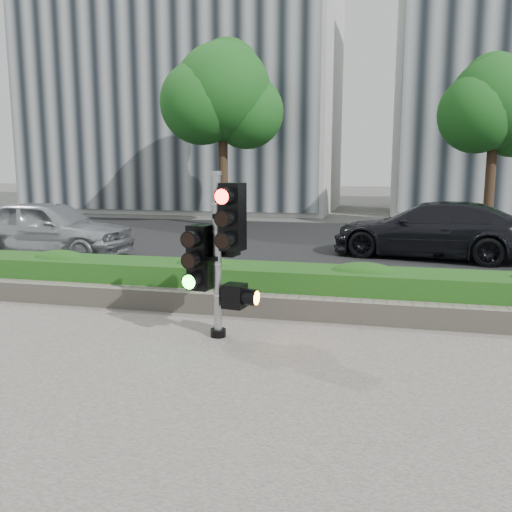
# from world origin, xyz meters

# --- Properties ---
(ground) EXTENTS (120.00, 120.00, 0.00)m
(ground) POSITION_xyz_m (0.00, 0.00, 0.00)
(ground) COLOR #51514C
(ground) RESTS_ON ground
(sidewalk) EXTENTS (16.00, 11.00, 0.03)m
(sidewalk) POSITION_xyz_m (0.00, -2.50, 0.01)
(sidewalk) COLOR #9E9389
(sidewalk) RESTS_ON ground
(road) EXTENTS (60.00, 13.00, 0.02)m
(road) POSITION_xyz_m (0.00, 10.00, 0.01)
(road) COLOR black
(road) RESTS_ON ground
(curb) EXTENTS (60.00, 0.25, 0.12)m
(curb) POSITION_xyz_m (0.00, 3.15, 0.06)
(curb) COLOR gray
(curb) RESTS_ON ground
(stone_wall) EXTENTS (12.00, 0.32, 0.34)m
(stone_wall) POSITION_xyz_m (0.00, 1.90, 0.20)
(stone_wall) COLOR gray
(stone_wall) RESTS_ON sidewalk
(hedge) EXTENTS (12.00, 1.00, 0.68)m
(hedge) POSITION_xyz_m (0.00, 2.55, 0.37)
(hedge) COLOR #318428
(hedge) RESTS_ON sidewalk
(building_left) EXTENTS (16.00, 9.00, 15.00)m
(building_left) POSITION_xyz_m (-9.00, 23.00, 7.50)
(building_left) COLOR #B7B7B2
(building_left) RESTS_ON ground
(tree_left) EXTENTS (4.61, 4.03, 7.34)m
(tree_left) POSITION_xyz_m (-4.52, 14.56, 5.04)
(tree_left) COLOR black
(tree_left) RESTS_ON ground
(tree_right) EXTENTS (4.10, 3.58, 6.53)m
(tree_right) POSITION_xyz_m (5.48, 15.55, 4.48)
(tree_right) COLOR black
(tree_right) RESTS_ON ground
(traffic_signal) EXTENTS (0.81, 0.63, 2.28)m
(traffic_signal) POSITION_xyz_m (-0.35, 0.77, 1.29)
(traffic_signal) COLOR black
(traffic_signal) RESTS_ON sidewalk
(car_silver) EXTENTS (4.43, 1.84, 1.50)m
(car_silver) POSITION_xyz_m (-6.75, 6.23, 0.77)
(car_silver) COLOR #B9BCC1
(car_silver) RESTS_ON road
(car_dark) EXTENTS (5.32, 2.99, 1.46)m
(car_dark) POSITION_xyz_m (2.96, 8.43, 0.75)
(car_dark) COLOR black
(car_dark) RESTS_ON road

